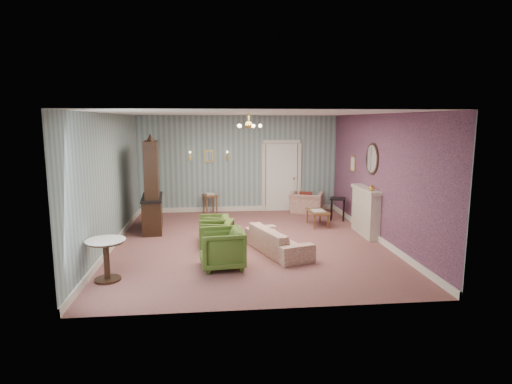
{
  "coord_description": "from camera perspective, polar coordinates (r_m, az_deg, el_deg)",
  "views": [
    {
      "loc": [
        -0.82,
        -9.39,
        2.74
      ],
      "look_at": [
        0.2,
        0.4,
        1.1
      ],
      "focal_mm": 30.06,
      "sensor_mm": 36.0,
      "label": 1
    }
  ],
  "objects": [
    {
      "name": "dresser",
      "position": [
        10.99,
        -13.74,
        1.09
      ],
      "size": [
        0.63,
        1.47,
        2.38
      ],
      "primitive_type": null,
      "rotation": [
        0.0,
        0.0,
        0.09
      ],
      "color": "black",
      "rests_on": "floor"
    },
    {
      "name": "framed_print",
      "position": [
        11.82,
        12.81,
        3.69
      ],
      "size": [
        0.04,
        0.34,
        0.42
      ],
      "primitive_type": null,
      "color": "gold",
      "rests_on": "wall_right"
    },
    {
      "name": "gilt_mirror_back",
      "position": [
        12.89,
        -6.31,
        4.78
      ],
      "size": [
        0.28,
        0.06,
        0.36
      ],
      "primitive_type": null,
      "color": "gold",
      "rests_on": "wall_back"
    },
    {
      "name": "olive_chair_b",
      "position": [
        9.44,
        -5.22,
        -5.35
      ],
      "size": [
        0.74,
        0.77,
        0.67
      ],
      "primitive_type": "imported",
      "rotation": [
        0.0,
        0.0,
        -1.8
      ],
      "color": "#496523",
      "rests_on": "floor"
    },
    {
      "name": "door",
      "position": [
        13.13,
        3.4,
        2.18
      ],
      "size": [
        1.12,
        0.12,
        2.16
      ],
      "primitive_type": null,
      "color": "white",
      "rests_on": "floor"
    },
    {
      "name": "fireplace",
      "position": [
        10.68,
        14.36,
        -2.51
      ],
      "size": [
        0.3,
        1.4,
        1.16
      ],
      "primitive_type": null,
      "color": "beige",
      "rests_on": "floor"
    },
    {
      "name": "wall_front",
      "position": [
        6.08,
        1.93,
        -2.79
      ],
      "size": [
        6.0,
        0.0,
        6.0
      ],
      "primitive_type": "plane",
      "rotation": [
        -1.57,
        0.0,
        0.0
      ],
      "color": "slate",
      "rests_on": "ground"
    },
    {
      "name": "ceiling",
      "position": [
        9.42,
        -0.97,
        10.43
      ],
      "size": [
        7.0,
        7.0,
        0.0
      ],
      "primitive_type": "plane",
      "rotation": [
        3.14,
        0.0,
        0.0
      ],
      "color": "white",
      "rests_on": "ground"
    },
    {
      "name": "wall_back",
      "position": [
        12.98,
        -2.3,
        3.75
      ],
      "size": [
        6.0,
        0.0,
        6.0
      ],
      "primitive_type": "plane",
      "rotation": [
        1.57,
        0.0,
        0.0
      ],
      "color": "slate",
      "rests_on": "ground"
    },
    {
      "name": "sconce_right",
      "position": [
        12.88,
        -3.85,
        4.81
      ],
      "size": [
        0.16,
        0.12,
        0.3
      ],
      "primitive_type": null,
      "color": "gold",
      "rests_on": "wall_back"
    },
    {
      "name": "burgundy_cushion",
      "position": [
        12.75,
        6.66,
        -0.81
      ],
      "size": [
        0.41,
        0.28,
        0.39
      ],
      "primitive_type": "cube",
      "rotation": [
        0.17,
        0.0,
        -0.35
      ],
      "color": "maroon",
      "rests_on": "wingback_chair"
    },
    {
      "name": "mantel_vase",
      "position": [
        10.19,
        15.18,
        0.63
      ],
      "size": [
        0.15,
        0.15,
        0.15
      ],
      "primitive_type": "imported",
      "color": "gold",
      "rests_on": "fireplace"
    },
    {
      "name": "floor",
      "position": [
        9.81,
        -0.93,
        -6.75
      ],
      "size": [
        7.0,
        7.0,
        0.0
      ],
      "primitive_type": "plane",
      "color": "#8B5751",
      "rests_on": "ground"
    },
    {
      "name": "wingback_chair",
      "position": [
        12.91,
        6.73,
        -0.96
      ],
      "size": [
        1.11,
        0.92,
        0.84
      ],
      "primitive_type": "imported",
      "rotation": [
        0.0,
        0.0,
        2.79
      ],
      "color": "#9D443F",
      "rests_on": "floor"
    },
    {
      "name": "olive_chair_a",
      "position": [
        8.11,
        -4.6,
        -7.27
      ],
      "size": [
        0.82,
        0.86,
        0.82
      ],
      "primitive_type": "imported",
      "rotation": [
        0.0,
        0.0,
        -1.47
      ],
      "color": "#496523",
      "rests_on": "floor"
    },
    {
      "name": "oval_mirror",
      "position": [
        10.53,
        15.16,
        4.29
      ],
      "size": [
        0.04,
        0.76,
        0.84
      ],
      "primitive_type": null,
      "color": "white",
      "rests_on": "wall_right"
    },
    {
      "name": "pedestal_table",
      "position": [
        7.9,
        -19.27,
        -8.55
      ],
      "size": [
        0.82,
        0.82,
        0.74
      ],
      "primitive_type": null,
      "rotation": [
        0.0,
        0.0,
        -0.23
      ],
      "color": "black",
      "rests_on": "floor"
    },
    {
      "name": "olive_chair_c",
      "position": [
        9.79,
        -5.62,
        -4.77
      ],
      "size": [
        0.62,
        0.66,
        0.68
      ],
      "primitive_type": "imported",
      "rotation": [
        0.0,
        0.0,
        -1.58
      ],
      "color": "#496523",
      "rests_on": "floor"
    },
    {
      "name": "wall_left",
      "position": [
        9.72,
        -18.85,
        1.33
      ],
      "size": [
        0.0,
        7.0,
        7.0
      ],
      "primitive_type": "plane",
      "rotation": [
        1.57,
        0.0,
        1.57
      ],
      "color": "slate",
      "rests_on": "ground"
    },
    {
      "name": "side_table_black",
      "position": [
        12.14,
        10.8,
        -2.24
      ],
      "size": [
        0.53,
        0.53,
        0.63
      ],
      "primitive_type": null,
      "rotation": [
        0.0,
        0.0,
        -0.34
      ],
      "color": "black",
      "rests_on": "floor"
    },
    {
      "name": "nesting_table",
      "position": [
        12.77,
        -6.14,
        -1.52
      ],
      "size": [
        0.5,
        0.58,
        0.64
      ],
      "primitive_type": null,
      "rotation": [
        0.0,
        0.0,
        0.28
      ],
      "color": "brown",
      "rests_on": "floor"
    },
    {
      "name": "wall_right",
      "position": [
        10.22,
        16.07,
        1.84
      ],
      "size": [
        0.0,
        7.0,
        7.0
      ],
      "primitive_type": "plane",
      "rotation": [
        1.57,
        0.0,
        -1.57
      ],
      "color": "slate",
      "rests_on": "ground"
    },
    {
      "name": "wall_right_floral",
      "position": [
        10.21,
        15.99,
        1.84
      ],
      "size": [
        0.0,
        7.0,
        7.0
      ],
      "primitive_type": "plane",
      "rotation": [
        1.57,
        0.0,
        -1.57
      ],
      "color": "#B15868",
      "rests_on": "ground"
    },
    {
      "name": "sconce_left",
      "position": [
        12.89,
        -8.76,
        4.72
      ],
      "size": [
        0.16,
        0.12,
        0.3
      ],
      "primitive_type": null,
      "color": "gold",
      "rests_on": "wall_back"
    },
    {
      "name": "sofa_chintz",
      "position": [
        9.02,
        2.96,
        -5.85
      ],
      "size": [
        1.1,
        1.91,
        0.72
      ],
      "primitive_type": "imported",
      "rotation": [
        0.0,
        0.0,
        1.9
      ],
      "color": "#9D443F",
      "rests_on": "floor"
    },
    {
      "name": "coffee_table",
      "position": [
        11.41,
        8.17,
        -3.47
      ],
      "size": [
        0.49,
        0.83,
        0.41
      ],
      "primitive_type": null,
      "rotation": [
        0.0,
        0.0,
        0.05
      ],
      "color": "brown",
      "rests_on": "floor"
    },
    {
      "name": "chandelier",
      "position": [
        9.42,
        -0.97,
        8.79
      ],
      "size": [
        0.56,
        0.56,
        0.36
      ],
      "primitive_type": null,
      "color": "gold",
      "rests_on": "ceiling"
    }
  ]
}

